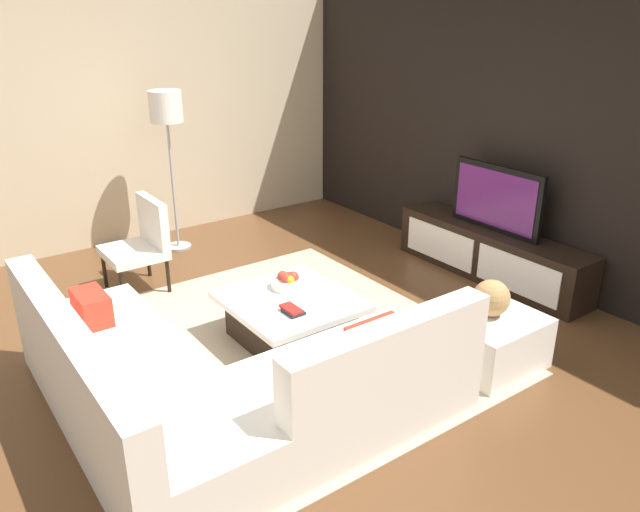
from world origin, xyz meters
name	(u,v)px	position (x,y,z in m)	size (l,w,h in m)	color
ground_plane	(287,349)	(0.00, 0.00, 0.00)	(14.00, 14.00, 0.00)	brown
feature_wall_back	(524,134)	(0.00, 2.70, 1.40)	(6.40, 0.12, 2.80)	black
side_wall_left	(143,114)	(-3.20, 0.20, 1.40)	(0.12, 5.20, 2.80)	beige
area_rug	(280,343)	(-0.10, 0.00, 0.01)	(3.12, 2.79, 0.01)	tan
media_console	(490,254)	(0.00, 2.40, 0.25)	(2.10, 0.44, 0.50)	black
television	(496,198)	(0.00, 2.40, 0.82)	(1.02, 0.06, 0.63)	black
sectional_couch	(214,385)	(0.52, -0.88, 0.29)	(2.42, 2.34, 0.85)	white
coffee_table	(290,318)	(-0.10, 0.10, 0.20)	(1.00, 0.94, 0.38)	black
accent_chair_near	(142,239)	(-1.77, -0.46, 0.49)	(0.57, 0.52, 0.87)	black
floor_lamp	(167,116)	(-2.57, 0.22, 1.46)	(0.34, 0.34, 1.72)	#A5A5AA
ottoman	(487,338)	(1.03, 1.13, 0.20)	(0.70, 0.70, 0.40)	white
fruit_bowl	(288,281)	(-0.28, 0.20, 0.44)	(0.28, 0.28, 0.14)	silver
decorative_ball	(491,298)	(1.03, 1.13, 0.54)	(0.27, 0.27, 0.27)	#AD8451
book_stack	(292,310)	(0.12, -0.02, 0.40)	(0.19, 0.12, 0.05)	#1E232D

